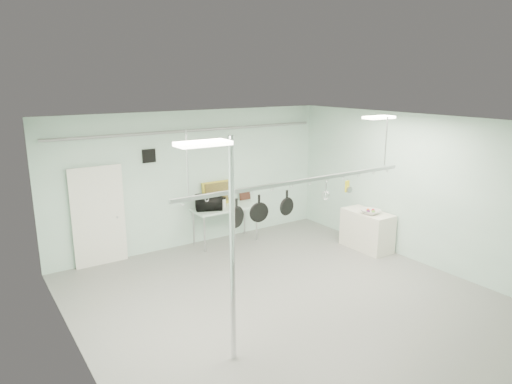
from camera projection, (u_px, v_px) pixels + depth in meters
floor at (300, 309)px, 7.96m from camera, size 8.00×8.00×0.00m
ceiling at (304, 125)px, 7.19m from camera, size 7.00×8.00×0.02m
back_wall at (195, 179)px, 10.79m from camera, size 7.00×0.02×3.20m
right_wall at (432, 193)px, 9.45m from camera, size 0.02×8.00×3.20m
door at (98, 217)px, 9.64m from camera, size 1.10×0.10×2.20m
wall_vent at (149, 156)px, 10.02m from camera, size 0.30×0.04×0.30m
conduit_pipe at (195, 130)px, 10.44m from camera, size 6.60×0.07×0.07m
chrome_pole at (232, 254)px, 6.17m from camera, size 0.08×0.08×3.20m
prep_table at (225, 210)px, 10.98m from camera, size 1.60×0.70×0.91m
side_cabinet at (367, 230)px, 10.68m from camera, size 0.60×1.20×0.90m
pot_rack at (301, 180)px, 7.77m from camera, size 4.80×0.06×1.00m
light_panel_left at (203, 144)px, 5.36m from camera, size 0.65×0.30×0.05m
light_panel_right at (379, 117)px, 8.97m from camera, size 0.65×0.30×0.05m
microwave at (209, 202)px, 10.71m from camera, size 0.72×0.61×0.34m
coffee_canister at (223, 203)px, 10.95m from camera, size 0.21×0.21×0.20m
painting_large at (217, 193)px, 11.11m from camera, size 0.78×0.15×0.58m
painting_small at (245, 195)px, 11.58m from camera, size 0.30×0.09×0.25m
fruit_bowl at (371, 212)px, 10.39m from camera, size 0.47×0.47×0.10m
skillet_left at (237, 213)px, 7.17m from camera, size 0.35×0.19×0.48m
skillet_mid at (259, 208)px, 7.40m from camera, size 0.34×0.11×0.45m
skillet_right at (287, 203)px, 7.70m from camera, size 0.32×0.11×0.44m
whisk at (326, 192)px, 8.16m from camera, size 0.18×0.18×0.31m
grater at (347, 186)px, 8.43m from camera, size 0.10×0.03×0.24m
saucepan at (348, 186)px, 8.45m from camera, size 0.14×0.11×0.23m
fruit_cluster at (371, 210)px, 10.38m from camera, size 0.24×0.24×0.09m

